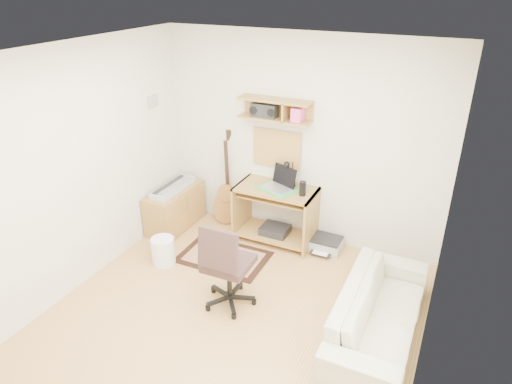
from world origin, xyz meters
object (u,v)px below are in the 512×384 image
at_px(cabinet, 175,208).
at_px(printer, 325,243).
at_px(desk, 275,215).
at_px(task_chair, 229,263).
at_px(sofa, 380,305).

distance_m(cabinet, printer, 2.08).
height_order(desk, cabinet, desk).
relative_size(task_chair, printer, 2.48).
bearing_deg(task_chair, cabinet, 140.99).
relative_size(task_chair, cabinet, 1.12).
distance_m(desk, sofa, 1.96).
distance_m(desk, cabinet, 1.41).
bearing_deg(task_chair, desk, 91.66).
bearing_deg(cabinet, printer, 8.73).
height_order(desk, sofa, desk).
height_order(cabinet, printer, cabinet).
xyz_separation_m(task_chair, sofa, (1.51, 0.20, -0.15)).
distance_m(printer, sofa, 1.56).
xyz_separation_m(task_chair, printer, (0.59, 1.44, -0.42)).
bearing_deg(printer, task_chair, -112.20).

